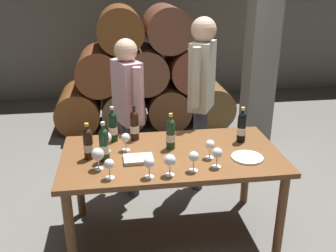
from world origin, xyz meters
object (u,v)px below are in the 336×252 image
wine_bottle_4 (113,126)px  wine_glass_5 (98,155)px  wine_bottle_1 (171,134)px  wine_bottle_5 (242,127)px  wine_glass_4 (106,138)px  wine_bottle_0 (134,125)px  wine_glass_6 (170,161)px  sommelier_presenting (202,90)px  taster_seated_left (128,106)px  dining_table (172,164)px  wine_glass_7 (217,154)px  wine_glass_0 (194,157)px  wine_bottle_3 (88,143)px  tasting_notebook (138,159)px  wine_glass_2 (109,165)px  wine_bottle_2 (104,144)px  wine_glass_8 (149,163)px  serving_plate (247,157)px  wine_glass_1 (126,138)px  wine_glass_3 (210,145)px

wine_bottle_4 → wine_glass_5: bearing=-102.5°
wine_bottle_1 → wine_bottle_5: 0.60m
wine_glass_4 → wine_bottle_0: bearing=41.5°
wine_bottle_1 → wine_glass_6: bearing=-99.0°
wine_bottle_0 → sommelier_presenting: bearing=33.3°
wine_bottle_1 → taster_seated_left: 0.70m
dining_table → wine_glass_4: 0.55m
wine_glass_6 → wine_glass_7: wine_glass_6 is taller
wine_glass_0 → wine_glass_7: 0.18m
taster_seated_left → wine_bottle_0: bearing=-85.1°
wine_glass_5 → wine_glass_7: bearing=-5.9°
wine_bottle_3 → taster_seated_left: 0.79m
wine_glass_4 → tasting_notebook: wine_glass_4 is taller
wine_glass_0 → sommelier_presenting: bearing=74.6°
wine_glass_2 → wine_glass_4: 0.43m
wine_bottle_2 → wine_glass_8: bearing=-44.2°
serving_plate → wine_bottle_1: bearing=154.8°
wine_glass_6 → taster_seated_left: 1.09m
dining_table → serving_plate: bearing=-16.7°
wine_glass_8 → tasting_notebook: wine_glass_8 is taller
dining_table → wine_glass_2: (-0.47, -0.33, 0.19)m
wine_glass_6 → wine_bottle_1: bearing=81.0°
wine_bottle_2 → wine_glass_0: bearing=-21.7°
wine_glass_2 → tasting_notebook: (0.21, 0.23, -0.09)m
wine_bottle_4 → taster_seated_left: (0.14, 0.41, 0.03)m
wine_glass_6 → wine_glass_2: bearing=177.9°
wine_bottle_5 → wine_glass_8: 0.95m
wine_bottle_3 → wine_bottle_5: wine_bottle_5 is taller
wine_bottle_3 → sommelier_presenting: bearing=36.0°
dining_table → wine_glass_5: (-0.55, -0.18, 0.21)m
dining_table → wine_glass_6: 0.40m
wine_glass_2 → wine_glass_6: bearing=-2.1°
wine_bottle_0 → wine_glass_5: size_ratio=1.84×
wine_bottle_4 → wine_bottle_5: 1.06m
wine_glass_4 → wine_glass_5: 0.29m
wine_bottle_2 → wine_glass_4: size_ratio=1.89×
wine_glass_1 → wine_glass_5: bearing=-125.8°
wine_bottle_2 → wine_bottle_5: wine_bottle_2 is taller
dining_table → wine_bottle_4: size_ratio=5.68×
wine_bottle_1 → wine_glass_2: 0.64m
wine_glass_1 → wine_glass_3: size_ratio=0.99×
wine_glass_2 → wine_glass_3: (0.75, 0.21, 0.00)m
wine_bottle_3 → wine_glass_5: bearing=-67.5°
wine_glass_3 → wine_glass_2: bearing=-164.5°
dining_table → wine_glass_4: (-0.50, 0.10, 0.21)m
wine_glass_4 → wine_glass_8: 0.54m
tasting_notebook → taster_seated_left: bearing=91.7°
wine_bottle_4 → wine_glass_7: 0.93m
wine_bottle_2 → tasting_notebook: 0.28m
wine_glass_7 → wine_bottle_4: bearing=141.8°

